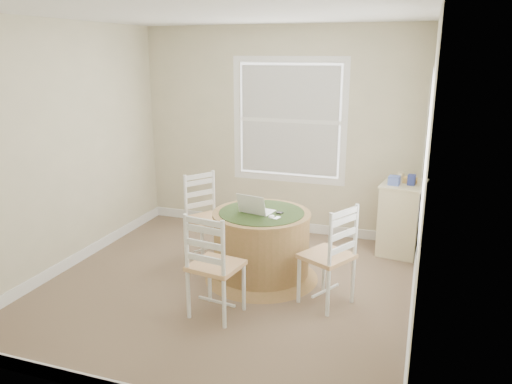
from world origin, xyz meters
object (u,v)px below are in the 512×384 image
(corner_chest, at_px, (401,217))
(laptop, at_px, (256,210))
(round_table, at_px, (262,242))
(chair_right, at_px, (327,256))
(chair_near, at_px, (216,265))
(chair_left, at_px, (208,219))

(corner_chest, bearing_deg, laptop, -130.70)
(round_table, bearing_deg, corner_chest, 56.71)
(chair_right, bearing_deg, chair_near, -31.29)
(round_table, distance_m, chair_near, 0.87)
(chair_left, bearing_deg, laptop, -79.73)
(corner_chest, bearing_deg, round_table, -130.16)
(chair_left, bearing_deg, chair_near, -118.15)
(round_table, distance_m, laptop, 0.36)
(laptop, xyz_separation_m, corner_chest, (1.37, 1.23, -0.32))
(chair_left, height_order, chair_right, same)
(corner_chest, bearing_deg, chair_near, -117.92)
(laptop, bearing_deg, round_table, -144.78)
(chair_right, relative_size, corner_chest, 1.14)
(round_table, distance_m, chair_left, 0.78)
(chair_left, xyz_separation_m, corner_chest, (2.04, 0.92, -0.06))
(laptop, bearing_deg, chair_left, -13.11)
(round_table, relative_size, chair_right, 1.24)
(chair_near, bearing_deg, chair_left, -54.25)
(round_table, relative_size, chair_near, 1.24)
(laptop, bearing_deg, chair_near, 95.05)
(chair_right, bearing_deg, chair_left, -84.69)
(chair_left, relative_size, corner_chest, 1.14)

